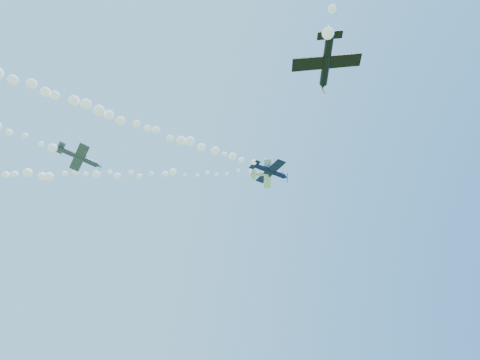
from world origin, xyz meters
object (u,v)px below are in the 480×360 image
object	(u,v)px
plane_black	(326,61)
plane_navy	(270,171)
plane_grey	(79,157)
plane_white	(267,174)

from	to	relation	value
plane_black	plane_navy	bearing A→B (deg)	6.36
plane_navy	plane_grey	distance (m)	34.30
plane_grey	plane_black	distance (m)	37.48
plane_grey	plane_black	bearing A→B (deg)	-63.38
plane_black	plane_grey	bearing A→B (deg)	60.41
plane_white	plane_grey	distance (m)	34.46
plane_navy	plane_grey	world-z (taller)	plane_navy
plane_navy	plane_black	xyz separation A→B (m)	(-9.22, -33.10, -16.17)
plane_white	plane_black	xyz separation A→B (m)	(-9.14, -34.25, -16.44)
plane_navy	plane_black	world-z (taller)	plane_navy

